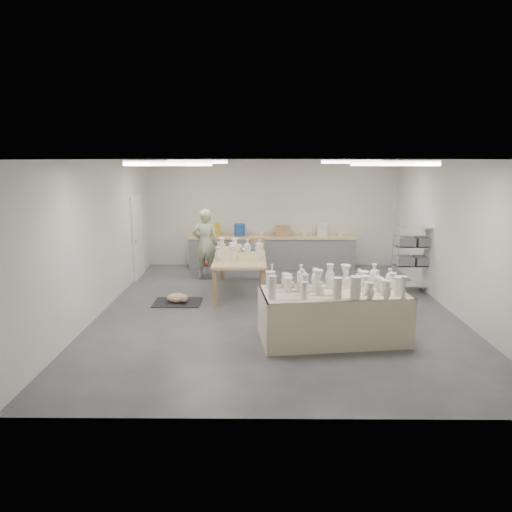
{
  "coord_description": "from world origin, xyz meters",
  "views": [
    {
      "loc": [
        -0.34,
        -8.87,
        3.01
      ],
      "look_at": [
        -0.42,
        0.3,
        1.05
      ],
      "focal_mm": 32.0,
      "sensor_mm": 36.0,
      "label": 1
    }
  ],
  "objects_px": {
    "potter": "(206,244)",
    "drying_table": "(333,312)",
    "work_table": "(241,254)",
    "red_stool": "(207,265)"
  },
  "relations": [
    {
      "from": "drying_table",
      "to": "potter",
      "type": "height_order",
      "value": "potter"
    },
    {
      "from": "drying_table",
      "to": "work_table",
      "type": "distance_m",
      "value": 3.34
    },
    {
      "from": "potter",
      "to": "drying_table",
      "type": "bearing_deg",
      "value": 120.73
    },
    {
      "from": "work_table",
      "to": "potter",
      "type": "height_order",
      "value": "potter"
    },
    {
      "from": "red_stool",
      "to": "work_table",
      "type": "bearing_deg",
      "value": -55.48
    },
    {
      "from": "potter",
      "to": "red_stool",
      "type": "distance_m",
      "value": 0.66
    },
    {
      "from": "potter",
      "to": "red_stool",
      "type": "xyz_separation_m",
      "value": [
        -0.0,
        0.27,
        -0.61
      ]
    },
    {
      "from": "drying_table",
      "to": "red_stool",
      "type": "height_order",
      "value": "drying_table"
    },
    {
      "from": "work_table",
      "to": "red_stool",
      "type": "distance_m",
      "value": 1.78
    },
    {
      "from": "potter",
      "to": "red_stool",
      "type": "relative_size",
      "value": 4.09
    }
  ]
}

